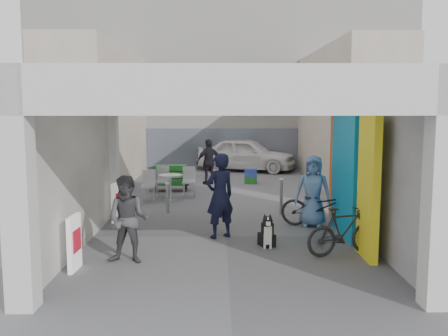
{
  "coord_description": "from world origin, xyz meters",
  "views": [
    {
      "loc": [
        -0.17,
        -10.98,
        2.93
      ],
      "look_at": [
        -0.04,
        1.0,
        1.43
      ],
      "focal_mm": 40.0,
      "sensor_mm": 36.0,
      "label": 1
    }
  ],
  "objects_px": {
    "border_collie": "(267,234)",
    "man_elderly": "(313,191)",
    "bicycle_front": "(321,207)",
    "white_van": "(247,154)",
    "bicycle_rear": "(344,231)",
    "man_back_turned": "(128,220)",
    "cafe_set": "(167,188)",
    "produce_stand": "(170,181)",
    "man_with_dog": "(220,196)",
    "man_crates": "(209,162)"
  },
  "relations": [
    {
      "from": "border_collie",
      "to": "man_elderly",
      "type": "distance_m",
      "value": 2.3
    },
    {
      "from": "bicycle_front",
      "to": "white_van",
      "type": "height_order",
      "value": "white_van"
    },
    {
      "from": "bicycle_rear",
      "to": "bicycle_front",
      "type": "bearing_deg",
      "value": -17.01
    },
    {
      "from": "man_back_turned",
      "to": "bicycle_rear",
      "type": "bearing_deg",
      "value": 13.02
    },
    {
      "from": "cafe_set",
      "to": "man_elderly",
      "type": "distance_m",
      "value": 5.41
    },
    {
      "from": "bicycle_front",
      "to": "white_van",
      "type": "relative_size",
      "value": 0.44
    },
    {
      "from": "produce_stand",
      "to": "border_collie",
      "type": "relative_size",
      "value": 1.86
    },
    {
      "from": "cafe_set",
      "to": "man_back_turned",
      "type": "distance_m",
      "value": 6.53
    },
    {
      "from": "produce_stand",
      "to": "white_van",
      "type": "distance_m",
      "value": 6.09
    },
    {
      "from": "border_collie",
      "to": "man_back_turned",
      "type": "height_order",
      "value": "man_back_turned"
    },
    {
      "from": "cafe_set",
      "to": "bicycle_front",
      "type": "height_order",
      "value": "bicycle_front"
    },
    {
      "from": "border_collie",
      "to": "man_back_turned",
      "type": "relative_size",
      "value": 0.43
    },
    {
      "from": "man_back_turned",
      "to": "bicycle_rear",
      "type": "relative_size",
      "value": 1.03
    },
    {
      "from": "man_with_dog",
      "to": "white_van",
      "type": "height_order",
      "value": "man_with_dog"
    },
    {
      "from": "border_collie",
      "to": "white_van",
      "type": "bearing_deg",
      "value": 67.64
    },
    {
      "from": "man_back_turned",
      "to": "white_van",
      "type": "bearing_deg",
      "value": 84.58
    },
    {
      "from": "man_with_dog",
      "to": "man_back_turned",
      "type": "bearing_deg",
      "value": 14.67
    },
    {
      "from": "border_collie",
      "to": "bicycle_rear",
      "type": "xyz_separation_m",
      "value": [
        1.46,
        -0.57,
        0.2
      ]
    },
    {
      "from": "bicycle_rear",
      "to": "white_van",
      "type": "height_order",
      "value": "white_van"
    },
    {
      "from": "man_elderly",
      "to": "bicycle_rear",
      "type": "height_order",
      "value": "man_elderly"
    },
    {
      "from": "border_collie",
      "to": "man_back_turned",
      "type": "distance_m",
      "value": 2.93
    },
    {
      "from": "cafe_set",
      "to": "bicycle_rear",
      "type": "height_order",
      "value": "cafe_set"
    },
    {
      "from": "border_collie",
      "to": "cafe_set",
      "type": "bearing_deg",
      "value": 94.41
    },
    {
      "from": "border_collie",
      "to": "bicycle_rear",
      "type": "relative_size",
      "value": 0.45
    },
    {
      "from": "produce_stand",
      "to": "man_crates",
      "type": "relative_size",
      "value": 0.78
    },
    {
      "from": "cafe_set",
      "to": "border_collie",
      "type": "height_order",
      "value": "cafe_set"
    },
    {
      "from": "man_back_turned",
      "to": "man_crates",
      "type": "height_order",
      "value": "man_crates"
    },
    {
      "from": "produce_stand",
      "to": "man_elderly",
      "type": "relative_size",
      "value": 0.76
    },
    {
      "from": "man_back_turned",
      "to": "man_with_dog",
      "type": "bearing_deg",
      "value": 52.92
    },
    {
      "from": "man_back_turned",
      "to": "bicycle_rear",
      "type": "xyz_separation_m",
      "value": [
        4.16,
        0.43,
        -0.34
      ]
    },
    {
      "from": "man_crates",
      "to": "cafe_set",
      "type": "bearing_deg",
      "value": 42.6
    },
    {
      "from": "man_back_turned",
      "to": "bicycle_front",
      "type": "height_order",
      "value": "man_back_turned"
    },
    {
      "from": "cafe_set",
      "to": "border_collie",
      "type": "bearing_deg",
      "value": -64.42
    },
    {
      "from": "cafe_set",
      "to": "man_back_turned",
      "type": "relative_size",
      "value": 0.97
    },
    {
      "from": "man_back_turned",
      "to": "cafe_set",
      "type": "bearing_deg",
      "value": 96.56
    },
    {
      "from": "man_crates",
      "to": "border_collie",
      "type": "bearing_deg",
      "value": 75.62
    },
    {
      "from": "man_elderly",
      "to": "bicycle_front",
      "type": "bearing_deg",
      "value": -25.5
    },
    {
      "from": "cafe_set",
      "to": "man_crates",
      "type": "distance_m",
      "value": 3.2
    },
    {
      "from": "cafe_set",
      "to": "white_van",
      "type": "distance_m",
      "value": 7.41
    },
    {
      "from": "man_back_turned",
      "to": "white_van",
      "type": "xyz_separation_m",
      "value": [
        2.96,
        13.31,
        -0.08
      ]
    },
    {
      "from": "cafe_set",
      "to": "man_with_dog",
      "type": "distance_m",
      "value": 5.06
    },
    {
      "from": "man_with_dog",
      "to": "bicycle_front",
      "type": "relative_size",
      "value": 0.98
    },
    {
      "from": "border_collie",
      "to": "white_van",
      "type": "xyz_separation_m",
      "value": [
        0.26,
        12.31,
        0.46
      ]
    },
    {
      "from": "man_elderly",
      "to": "bicycle_rear",
      "type": "relative_size",
      "value": 1.09
    },
    {
      "from": "produce_stand",
      "to": "man_crates",
      "type": "distance_m",
      "value": 2.0
    },
    {
      "from": "bicycle_front",
      "to": "bicycle_rear",
      "type": "xyz_separation_m",
      "value": [
        0.0,
        -2.25,
        -0.03
      ]
    },
    {
      "from": "border_collie",
      "to": "man_with_dog",
      "type": "xyz_separation_m",
      "value": [
        -0.98,
        0.77,
        0.67
      ]
    },
    {
      "from": "cafe_set",
      "to": "bicycle_front",
      "type": "distance_m",
      "value": 5.61
    },
    {
      "from": "man_back_turned",
      "to": "man_crates",
      "type": "relative_size",
      "value": 0.97
    },
    {
      "from": "man_elderly",
      "to": "man_crates",
      "type": "distance_m",
      "value": 7.09
    }
  ]
}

